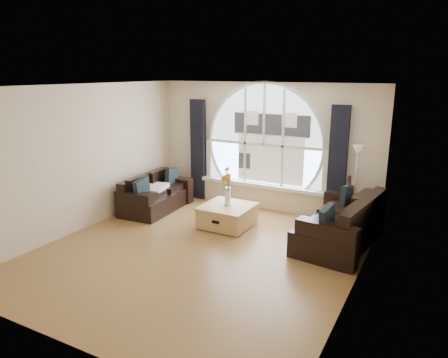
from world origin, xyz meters
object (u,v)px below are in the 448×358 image
vase_flowers (228,185)px  floor_lamp (355,187)px  sofa_right (339,223)px  sofa_left (156,192)px  coffee_chest (227,215)px  potted_plant (227,173)px  guitar (349,202)px

vase_flowers → floor_lamp: size_ratio=0.44×
sofa_right → sofa_left: bearing=-172.8°
coffee_chest → potted_plant: size_ratio=3.39×
vase_flowers → sofa_left: bearing=176.2°
sofa_right → vase_flowers: (-2.12, -0.08, 0.41)m
sofa_right → coffee_chest: (-2.10, -0.12, -0.17)m
sofa_left → coffee_chest: sofa_left is taller
floor_lamp → guitar: floor_lamp is taller
coffee_chest → vase_flowers: (-0.02, 0.04, 0.58)m
potted_plant → sofa_right: bearing=-23.7°
floor_lamp → guitar: 0.30m
vase_flowers → floor_lamp: (2.16, 1.05, -0.01)m
sofa_right → floor_lamp: floor_lamp is taller
vase_flowers → guitar: size_ratio=0.66×
coffee_chest → guitar: size_ratio=0.88×
potted_plant → coffee_chest: bearing=-61.9°
vase_flowers → guitar: (2.09, 0.94, -0.28)m
sofa_right → floor_lamp: bearing=95.7°
sofa_right → potted_plant: (-2.83, 1.24, 0.29)m
vase_flowers → coffee_chest: bearing=-68.1°
sofa_left → floor_lamp: size_ratio=1.03×
vase_flowers → floor_lamp: bearing=25.9°
sofa_left → vase_flowers: 1.85m
floor_lamp → coffee_chest: bearing=-153.1°
sofa_left → floor_lamp: bearing=9.5°
floor_lamp → potted_plant: size_ratio=5.79×
sofa_right → vase_flowers: vase_flowers is taller
sofa_left → coffee_chest: 1.83m
sofa_right → vase_flowers: size_ratio=2.78×
coffee_chest → potted_plant: (-0.73, 1.36, 0.46)m
guitar → potted_plant: 2.83m
guitar → sofa_left: bearing=-176.0°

